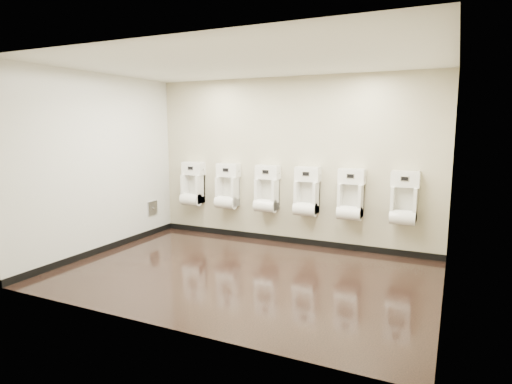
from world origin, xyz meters
TOP-DOWN VIEW (x-y plane):
  - ground at (0.00, 0.00)m, footprint 5.00×3.50m
  - ceiling at (0.00, 0.00)m, footprint 5.00×3.50m
  - back_wall at (0.00, 1.75)m, footprint 5.00×0.02m
  - front_wall at (0.00, -1.75)m, footprint 5.00×0.02m
  - left_wall at (-2.50, 0.00)m, footprint 0.02×3.50m
  - right_wall at (2.50, 0.00)m, footprint 0.02×3.50m
  - tile_overlay_left at (-2.50, 0.00)m, footprint 0.01×3.50m
  - skirting_back at (0.00, 1.74)m, footprint 5.00×0.02m
  - skirting_left at (-2.49, 0.00)m, footprint 0.02×3.50m
  - access_panel at (-2.48, 1.20)m, footprint 0.04×0.25m
  - urinal_0 at (-1.86, 1.61)m, footprint 0.42×0.32m
  - urinal_1 at (-1.13, 1.61)m, footprint 0.42×0.32m
  - urinal_2 at (-0.36, 1.61)m, footprint 0.42×0.32m
  - urinal_3 at (0.36, 1.61)m, footprint 0.42×0.32m
  - urinal_4 at (1.08, 1.61)m, footprint 0.42×0.32m
  - urinal_5 at (1.88, 1.61)m, footprint 0.42×0.32m

SIDE VIEW (x-z plane):
  - ground at x=0.00m, z-range 0.00..0.00m
  - skirting_back at x=0.00m, z-range 0.00..0.10m
  - skirting_left at x=-2.49m, z-range 0.00..0.10m
  - access_panel at x=-2.48m, z-range 0.38..0.62m
  - urinal_0 at x=-1.86m, z-range 0.48..1.27m
  - urinal_1 at x=-1.13m, z-range 0.48..1.27m
  - urinal_2 at x=-0.36m, z-range 0.48..1.27m
  - urinal_3 at x=0.36m, z-range 0.48..1.27m
  - urinal_4 at x=1.08m, z-range 0.48..1.27m
  - urinal_5 at x=1.88m, z-range 0.48..1.27m
  - back_wall at x=0.00m, z-range 0.00..2.80m
  - front_wall at x=0.00m, z-range 0.00..2.80m
  - left_wall at x=-2.50m, z-range 0.00..2.80m
  - right_wall at x=2.50m, z-range 0.00..2.80m
  - tile_overlay_left at x=-2.50m, z-range 0.00..2.80m
  - ceiling at x=0.00m, z-range 2.80..2.80m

